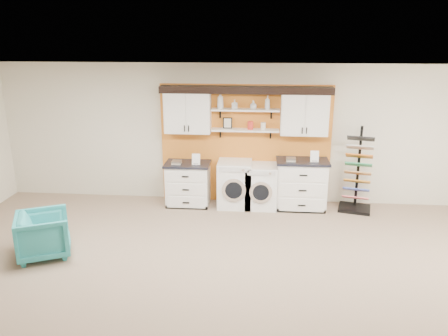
# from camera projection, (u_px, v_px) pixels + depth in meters

# --- Properties ---
(floor) EXTENTS (10.00, 10.00, 0.00)m
(floor) POSITION_uv_depth(u_px,v_px,m) (231.00, 317.00, 5.38)
(floor) COLOR gray
(floor) RESTS_ON ground
(ceiling) EXTENTS (10.00, 10.00, 0.00)m
(ceiling) POSITION_uv_depth(u_px,v_px,m) (233.00, 88.00, 4.55)
(ceiling) COLOR white
(ceiling) RESTS_ON wall_back
(wall_back) EXTENTS (10.00, 0.00, 10.00)m
(wall_back) POSITION_uv_depth(u_px,v_px,m) (245.00, 134.00, 8.78)
(wall_back) COLOR beige
(wall_back) RESTS_ON floor
(accent_panel) EXTENTS (3.40, 0.07, 2.40)m
(accent_panel) POSITION_uv_depth(u_px,v_px,m) (245.00, 144.00, 8.80)
(accent_panel) COLOR orange
(accent_panel) RESTS_ON wall_back
(upper_cabinet_left) EXTENTS (0.90, 0.35, 0.84)m
(upper_cabinet_left) POSITION_uv_depth(u_px,v_px,m) (188.00, 112.00, 8.53)
(upper_cabinet_left) COLOR white
(upper_cabinet_left) RESTS_ON wall_back
(upper_cabinet_right) EXTENTS (0.90, 0.35, 0.84)m
(upper_cabinet_right) POSITION_uv_depth(u_px,v_px,m) (304.00, 113.00, 8.34)
(upper_cabinet_right) COLOR white
(upper_cabinet_right) RESTS_ON wall_back
(shelf_lower) EXTENTS (1.32, 0.28, 0.03)m
(shelf_lower) POSITION_uv_depth(u_px,v_px,m) (245.00, 130.00, 8.55)
(shelf_lower) COLOR white
(shelf_lower) RESTS_ON wall_back
(shelf_upper) EXTENTS (1.32, 0.28, 0.03)m
(shelf_upper) POSITION_uv_depth(u_px,v_px,m) (245.00, 110.00, 8.43)
(shelf_upper) COLOR white
(shelf_upper) RESTS_ON wall_back
(crown_molding) EXTENTS (3.30, 0.41, 0.13)m
(crown_molding) POSITION_uv_depth(u_px,v_px,m) (246.00, 89.00, 8.32)
(crown_molding) COLOR black
(crown_molding) RESTS_ON wall_back
(picture_frame) EXTENTS (0.18, 0.02, 0.22)m
(picture_frame) POSITION_uv_depth(u_px,v_px,m) (228.00, 123.00, 8.58)
(picture_frame) COLOR black
(picture_frame) RESTS_ON shelf_lower
(canister_red) EXTENTS (0.11, 0.11, 0.16)m
(canister_red) POSITION_uv_depth(u_px,v_px,m) (250.00, 125.00, 8.51)
(canister_red) COLOR red
(canister_red) RESTS_ON shelf_lower
(canister_cream) EXTENTS (0.10, 0.10, 0.14)m
(canister_cream) POSITION_uv_depth(u_px,v_px,m) (263.00, 126.00, 8.49)
(canister_cream) COLOR silver
(canister_cream) RESTS_ON shelf_lower
(base_cabinet_left) EXTENTS (0.90, 0.66, 0.88)m
(base_cabinet_left) POSITION_uv_depth(u_px,v_px,m) (188.00, 184.00, 8.81)
(base_cabinet_left) COLOR white
(base_cabinet_left) RESTS_ON floor
(base_cabinet_right) EXTENTS (1.01, 0.66, 0.99)m
(base_cabinet_right) POSITION_uv_depth(u_px,v_px,m) (301.00, 184.00, 8.61)
(base_cabinet_right) COLOR white
(base_cabinet_right) RESTS_ON floor
(washer) EXTENTS (0.67, 0.71, 0.93)m
(washer) POSITION_uv_depth(u_px,v_px,m) (235.00, 184.00, 8.72)
(washer) COLOR white
(washer) RESTS_ON floor
(dryer) EXTENTS (0.62, 0.71, 0.87)m
(dryer) POSITION_uv_depth(u_px,v_px,m) (261.00, 186.00, 8.69)
(dryer) COLOR white
(dryer) RESTS_ON floor
(sample_rack) EXTENTS (0.70, 0.63, 1.65)m
(sample_rack) POSITION_uv_depth(u_px,v_px,m) (357.00, 184.00, 8.51)
(sample_rack) COLOR black
(sample_rack) RESTS_ON floor
(armchair) EXTENTS (1.02, 1.01, 0.70)m
(armchair) POSITION_uv_depth(u_px,v_px,m) (44.00, 235.00, 6.78)
(armchair) COLOR teal
(armchair) RESTS_ON floor
(soap_bottle_a) EXTENTS (0.17, 0.17, 0.32)m
(soap_bottle_a) POSITION_uv_depth(u_px,v_px,m) (220.00, 100.00, 8.42)
(soap_bottle_a) COLOR silver
(soap_bottle_a) RESTS_ON shelf_upper
(soap_bottle_b) EXTENTS (0.11, 0.11, 0.18)m
(soap_bottle_b) POSITION_uv_depth(u_px,v_px,m) (235.00, 104.00, 8.41)
(soap_bottle_b) COLOR silver
(soap_bottle_b) RESTS_ON shelf_upper
(soap_bottle_c) EXTENTS (0.18, 0.18, 0.17)m
(soap_bottle_c) POSITION_uv_depth(u_px,v_px,m) (253.00, 105.00, 8.39)
(soap_bottle_c) COLOR silver
(soap_bottle_c) RESTS_ON shelf_upper
(soap_bottle_d) EXTENTS (0.14, 0.14, 0.26)m
(soap_bottle_d) POSITION_uv_depth(u_px,v_px,m) (267.00, 102.00, 8.35)
(soap_bottle_d) COLOR silver
(soap_bottle_d) RESTS_ON shelf_upper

